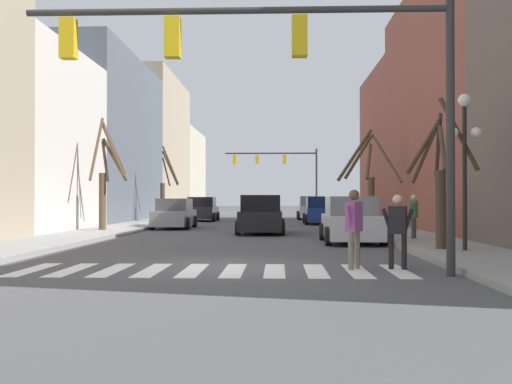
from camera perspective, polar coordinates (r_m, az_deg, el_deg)
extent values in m
plane|color=#4C4C4F|center=(14.09, -3.73, -7.08)|extent=(240.00, 240.00, 0.00)
cube|color=gray|center=(14.93, 22.47, -6.38)|extent=(2.79, 90.00, 0.15)
cube|color=beige|center=(30.38, -22.06, 4.53)|extent=(6.00, 9.70, 8.60)
cube|color=#515B66|center=(42.47, -14.93, 4.72)|extent=(6.00, 15.94, 11.08)
cube|color=tan|center=(57.45, -10.39, 4.19)|extent=(6.00, 14.98, 12.85)
cube|color=#BCB299|center=(71.50, -7.89, 1.92)|extent=(6.00, 13.94, 9.56)
cube|color=#934C3D|center=(30.78, 20.36, 7.69)|extent=(6.00, 15.70, 12.05)
cube|color=#934C3D|center=(43.66, 14.78, 4.20)|extent=(6.00, 11.35, 10.52)
cube|color=white|center=(14.31, -20.55, -6.93)|extent=(0.45, 2.60, 0.01)
cube|color=white|center=(13.99, -17.12, -7.09)|extent=(0.45, 2.60, 0.01)
cube|color=white|center=(13.73, -13.54, -7.22)|extent=(0.45, 2.60, 0.01)
cube|color=white|center=(13.51, -9.84, -7.34)|extent=(0.45, 2.60, 0.01)
cube|color=white|center=(13.36, -6.02, -7.42)|extent=(0.45, 2.60, 0.01)
cube|color=white|center=(13.26, -2.14, -7.47)|extent=(0.45, 2.60, 0.01)
cube|color=white|center=(13.22, 1.79, -7.49)|extent=(0.45, 2.60, 0.01)
cube|color=white|center=(13.25, 5.72, -7.48)|extent=(0.45, 2.60, 0.01)
cube|color=white|center=(13.34, 9.61, -7.43)|extent=(0.45, 2.60, 0.01)
cube|color=white|center=(13.48, 13.44, -7.34)|extent=(0.45, 2.60, 0.01)
cylinder|color=#2D2D2D|center=(12.89, 18.03, 5.45)|extent=(0.18, 0.18, 5.88)
cylinder|color=#2D2D2D|center=(12.96, -1.94, 16.88)|extent=(8.78, 0.14, 0.14)
cube|color=yellow|center=(12.78, 4.16, 14.56)|extent=(0.32, 0.28, 0.84)
cube|color=yellow|center=(12.96, -7.95, 14.35)|extent=(0.32, 0.28, 0.84)
cube|color=yellow|center=(13.50, -17.43, 13.75)|extent=(0.32, 0.28, 0.84)
cylinder|color=#2D2D2D|center=(54.91, 5.78, 0.92)|extent=(0.18, 0.18, 6.16)
cylinder|color=#2D2D2D|center=(54.94, 1.42, 3.71)|extent=(8.36, 0.14, 0.14)
cube|color=yellow|center=(54.90, 2.73, 3.14)|extent=(0.32, 0.28, 0.84)
cube|color=yellow|center=(54.93, 0.11, 3.14)|extent=(0.32, 0.28, 0.84)
cube|color=yellow|center=(55.05, -2.07, 3.13)|extent=(0.32, 0.28, 0.84)
cylinder|color=black|center=(17.62, 19.26, 1.24)|extent=(0.12, 0.12, 4.00)
sphere|color=white|center=(17.82, 19.23, 8.25)|extent=(0.36, 0.36, 0.36)
sphere|color=white|center=(17.62, 18.24, 5.40)|extent=(0.31, 0.31, 0.31)
sphere|color=white|center=(17.80, 20.23, 5.35)|extent=(0.31, 0.31, 0.31)
cube|color=gray|center=(32.07, -7.77, -2.46)|extent=(1.74, 4.50, 0.78)
cube|color=#464648|center=(32.06, -7.77, -1.19)|extent=(1.60, 2.34, 0.64)
cylinder|color=black|center=(33.61, -8.85, -2.79)|extent=(0.22, 0.64, 0.64)
cylinder|color=black|center=(33.32, -5.85, -2.82)|extent=(0.22, 0.64, 0.64)
cylinder|color=black|center=(30.88, -9.84, -2.98)|extent=(0.22, 0.64, 0.64)
cylinder|color=black|center=(30.56, -6.58, -3.01)|extent=(0.22, 0.64, 0.64)
cube|color=silver|center=(46.03, 5.30, -1.85)|extent=(1.92, 4.52, 0.88)
cube|color=slate|center=(46.02, 5.30, -0.85)|extent=(1.76, 2.35, 0.72)
cylinder|color=black|center=(47.39, 4.03, -2.18)|extent=(0.22, 0.64, 0.64)
cylinder|color=black|center=(47.50, 6.39, -2.17)|extent=(0.22, 0.64, 0.64)
cylinder|color=black|center=(44.59, 4.15, -2.27)|extent=(0.22, 0.64, 0.64)
cylinder|color=black|center=(44.70, 6.65, -2.26)|extent=(0.22, 0.64, 0.64)
cube|color=navy|center=(37.73, 6.11, -2.14)|extent=(1.78, 4.27, 0.84)
cube|color=#0E1C46|center=(37.72, 6.11, -0.97)|extent=(1.64, 2.22, 0.69)
cylinder|color=black|center=(39.01, 4.65, -2.50)|extent=(0.22, 0.64, 0.64)
cylinder|color=black|center=(39.13, 7.30, -2.49)|extent=(0.22, 0.64, 0.64)
cylinder|color=black|center=(36.36, 4.83, -2.64)|extent=(0.22, 0.64, 0.64)
cylinder|color=black|center=(36.50, 7.68, -2.63)|extent=(0.22, 0.64, 0.64)
cube|color=silver|center=(21.71, 9.04, -3.27)|extent=(1.81, 4.26, 0.82)
cube|color=slate|center=(21.69, 9.04, -1.31)|extent=(1.66, 2.21, 0.67)
cylinder|color=black|center=(22.94, 6.35, -3.79)|extent=(0.22, 0.64, 0.64)
cylinder|color=black|center=(23.15, 10.92, -3.76)|extent=(0.22, 0.64, 0.64)
cylinder|color=black|center=(20.32, 6.90, -4.20)|extent=(0.22, 0.64, 0.64)
cylinder|color=black|center=(20.55, 12.05, -4.15)|extent=(0.22, 0.64, 0.64)
cube|color=black|center=(27.15, 0.48, -2.70)|extent=(1.88, 4.52, 0.86)
cube|color=black|center=(27.14, 0.48, -1.05)|extent=(1.73, 2.35, 0.71)
cylinder|color=black|center=(28.61, -1.36, -3.18)|extent=(0.22, 0.64, 0.64)
cylinder|color=black|center=(28.56, 2.49, -3.18)|extent=(0.22, 0.64, 0.64)
cylinder|color=black|center=(25.81, -1.74, -3.45)|extent=(0.22, 0.64, 0.64)
cylinder|color=black|center=(25.75, 2.53, -3.45)|extent=(0.22, 0.64, 0.64)
cube|color=black|center=(42.79, -5.15, -1.97)|extent=(1.92, 4.36, 0.84)
cube|color=black|center=(42.78, -5.15, -0.94)|extent=(1.77, 2.27, 0.69)
cylinder|color=black|center=(44.27, -6.19, -2.28)|extent=(0.22, 0.64, 0.64)
cylinder|color=black|center=(44.03, -3.66, -2.29)|extent=(0.22, 0.64, 0.64)
cylinder|color=black|center=(41.60, -6.73, -2.38)|extent=(0.22, 0.64, 0.64)
cylinder|color=black|center=(41.34, -4.04, -2.40)|extent=(0.22, 0.64, 0.64)
cylinder|color=#7A705B|center=(13.78, 9.61, -5.45)|extent=(0.13, 0.13, 0.85)
cylinder|color=#7A705B|center=(13.51, 9.03, -5.55)|extent=(0.13, 0.13, 0.85)
cube|color=#9E4C93|center=(13.60, 9.32, -2.32)|extent=(0.43, 0.47, 0.67)
sphere|color=brown|center=(13.59, 9.32, -0.27)|extent=(0.24, 0.24, 0.24)
cylinder|color=#9E4C93|center=(13.81, 9.77, -2.48)|extent=(0.24, 0.29, 0.65)
cylinder|color=#9E4C93|center=(13.39, 8.86, -2.54)|extent=(0.24, 0.29, 0.65)
cylinder|color=black|center=(13.78, 13.93, -5.56)|extent=(0.12, 0.12, 0.79)
cylinder|color=black|center=(13.83, 12.75, -5.54)|extent=(0.12, 0.12, 0.79)
cube|color=black|center=(13.76, 13.33, -2.61)|extent=(0.44, 0.34, 0.62)
sphere|color=beige|center=(13.75, 13.33, -0.71)|extent=(0.22, 0.22, 0.22)
cylinder|color=black|center=(13.73, 14.25, -2.79)|extent=(0.28, 0.18, 0.60)
cylinder|color=black|center=(13.80, 12.42, -2.78)|extent=(0.28, 0.18, 0.60)
cylinder|color=#4C4C51|center=(22.25, 14.70, -3.35)|extent=(0.11, 0.11, 0.75)
cylinder|color=#4C4C51|center=(22.51, 14.88, -3.32)|extent=(0.11, 0.11, 0.75)
cube|color=#337542|center=(22.36, 14.79, -1.62)|extent=(0.35, 0.42, 0.59)
sphere|color=beige|center=(22.35, 14.78, -0.51)|extent=(0.21, 0.21, 0.21)
cylinder|color=#337542|center=(22.15, 14.64, -1.73)|extent=(0.19, 0.26, 0.57)
cylinder|color=#337542|center=(22.56, 14.93, -1.71)|extent=(0.19, 0.26, 0.57)
cylinder|color=brown|center=(31.23, 10.93, -0.94)|extent=(0.33, 0.33, 2.54)
cylinder|color=brown|center=(31.39, 9.35, 3.46)|extent=(1.82, 0.59, 2.72)
cylinder|color=brown|center=(30.58, 12.34, 3.19)|extent=(1.28, 1.84, 2.61)
cylinder|color=brown|center=(31.32, 9.70, 3.28)|extent=(1.48, 0.40, 2.31)
cylinder|color=brown|center=(30.57, 10.69, 2.90)|extent=(0.57, 1.52, 1.94)
cylinder|color=brown|center=(28.58, -14.41, -0.87)|extent=(0.33, 0.33, 2.63)
cylinder|color=brown|center=(28.13, -14.96, 4.01)|extent=(0.34, 1.30, 2.96)
cylinder|color=brown|center=(28.67, -13.37, 4.08)|extent=(1.11, 0.39, 2.46)
cylinder|color=brown|center=(28.38, -13.44, 3.88)|extent=(1.19, 0.42, 2.45)
cylinder|color=brown|center=(28.94, -14.17, 2.84)|extent=(0.18, 0.80, 1.89)
cylinder|color=brown|center=(28.87, -13.29, 3.00)|extent=(1.05, 0.93, 2.01)
cylinder|color=#473828|center=(17.89, 17.18, -1.60)|extent=(0.29, 0.29, 2.25)
cylinder|color=#473828|center=(17.45, 17.34, 4.13)|extent=(0.27, 1.10, 1.37)
cylinder|color=#473828|center=(18.36, 15.86, 3.64)|extent=(0.65, 1.13, 1.83)
cylinder|color=#473828|center=(18.31, 15.61, 4.10)|extent=(0.84, 1.07, 1.57)
cylinder|color=#473828|center=(18.41, 16.96, 4.21)|extent=(0.22, 1.01, 1.84)
cylinder|color=#473828|center=(17.97, 18.77, 5.24)|extent=(1.09, 0.44, 2.16)
cylinder|color=#473828|center=(39.46, -8.89, -0.94)|extent=(0.30, 0.30, 2.46)
cylinder|color=#473828|center=(40.19, -8.53, 1.90)|extent=(0.31, 1.53, 1.86)
cylinder|color=#473828|center=(39.57, -8.17, 2.25)|extent=(1.07, 0.44, 2.28)
cylinder|color=#473828|center=(38.98, -8.15, 2.57)|extent=(1.27, 1.02, 2.55)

